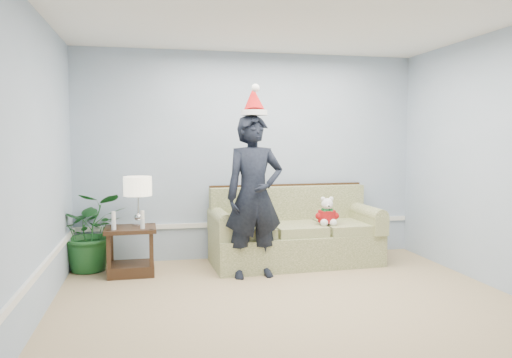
{
  "coord_description": "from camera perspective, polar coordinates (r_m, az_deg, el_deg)",
  "views": [
    {
      "loc": [
        -1.29,
        -3.96,
        1.57
      ],
      "look_at": [
        -0.12,
        1.55,
        1.12
      ],
      "focal_mm": 35.0,
      "sensor_mm": 36.0,
      "label": 1
    }
  ],
  "objects": [
    {
      "name": "room_shell",
      "position": [
        4.17,
        6.08,
        1.5
      ],
      "size": [
        4.54,
        5.04,
        2.74
      ],
      "color": "tan",
      "rests_on": "ground"
    },
    {
      "name": "wainscot_trim",
      "position": [
        5.26,
        -10.53,
        -7.81
      ],
      "size": [
        4.49,
        4.99,
        0.06
      ],
      "color": "white",
      "rests_on": "room_shell"
    },
    {
      "name": "sofa",
      "position": [
        6.4,
        4.35,
        -6.48
      ],
      "size": [
        2.12,
        0.98,
        0.98
      ],
      "rotation": [
        0.0,
        0.0,
        0.04
      ],
      "color": "#54642F",
      "rests_on": "room_shell"
    },
    {
      "name": "side_table",
      "position": [
        6.02,
        -14.09,
        -8.55
      ],
      "size": [
        0.58,
        0.49,
        0.56
      ],
      "rotation": [
        0.0,
        0.0,
        0.02
      ],
      "color": "#3B2115",
      "rests_on": "room_shell"
    },
    {
      "name": "table_lamp",
      "position": [
        5.97,
        -13.37,
        -1.04
      ],
      "size": [
        0.33,
        0.33,
        0.58
      ],
      "color": "silver",
      "rests_on": "side_table"
    },
    {
      "name": "candle_pair",
      "position": [
        5.81,
        -14.4,
        -4.66
      ],
      "size": [
        0.37,
        0.05,
        0.21
      ],
      "color": "silver",
      "rests_on": "side_table"
    },
    {
      "name": "houseplant",
      "position": [
        6.3,
        -18.32,
        -5.67
      ],
      "size": [
        0.87,
        0.76,
        0.95
      ],
      "primitive_type": "imported",
      "rotation": [
        0.0,
        0.0,
        -0.02
      ],
      "color": "#1C5523",
      "rests_on": "room_shell"
    },
    {
      "name": "man",
      "position": [
        5.65,
        -0.22,
        -2.0
      ],
      "size": [
        0.71,
        0.51,
        1.85
      ],
      "primitive_type": "imported",
      "rotation": [
        0.0,
        0.0,
        0.1
      ],
      "color": "black",
      "rests_on": "room_shell"
    },
    {
      "name": "santa_hat",
      "position": [
        5.65,
        -0.25,
        8.79
      ],
      "size": [
        0.32,
        0.35,
        0.35
      ],
      "rotation": [
        0.0,
        0.0,
        -0.07
      ],
      "color": "white",
      "rests_on": "man"
    },
    {
      "name": "teddy_bear",
      "position": [
        6.23,
        8.13,
        -4.05
      ],
      "size": [
        0.24,
        0.26,
        0.36
      ],
      "rotation": [
        0.0,
        0.0,
        -0.1
      ],
      "color": "white",
      "rests_on": "sofa"
    }
  ]
}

